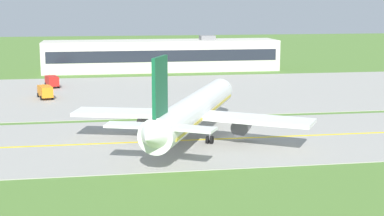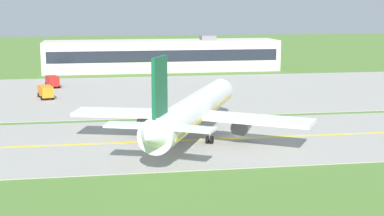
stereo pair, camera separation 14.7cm
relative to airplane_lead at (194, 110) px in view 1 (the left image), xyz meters
The scene contains 8 objects.
ground_plane 7.31m from the airplane_lead, ahead, with size 500.00×500.00×0.00m, color #517A33.
taxiway_strip 7.29m from the airplane_lead, ahead, with size 240.00×28.00×0.10m, color #9E9B93.
apron_pad 44.90m from the airplane_lead, 68.99° to the left, with size 140.00×52.00×0.10m, color #9E9B93.
taxiway_centreline 7.25m from the airplane_lead, ahead, with size 220.00×0.60×0.01m, color yellow.
airplane_lead is the anchor object (origin of this frame).
service_truck_baggage 44.31m from the airplane_lead, 120.97° to the left, with size 3.53×6.32×2.60m.
service_truck_fuel 57.68m from the airplane_lead, 113.08° to the left, with size 3.55×6.33×2.60m.
terminal_building 80.68m from the airplane_lead, 86.58° to the left, with size 63.38×12.27×9.49m.
Camera 1 is at (-18.56, -73.87, 18.41)m, focal length 53.29 mm.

